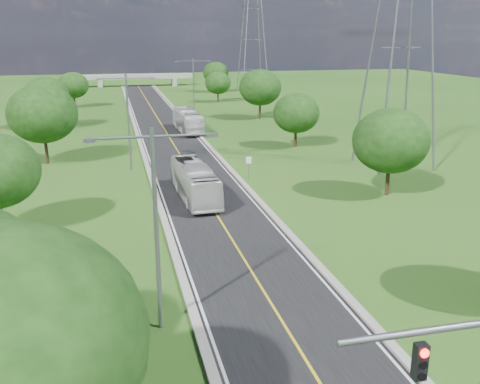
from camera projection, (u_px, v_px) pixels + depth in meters
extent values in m
plane|color=#214914|center=(171.00, 141.00, 72.60)|extent=(260.00, 260.00, 0.00)
cube|color=black|center=(166.00, 133.00, 78.18)|extent=(8.00, 150.00, 0.06)
cube|color=gray|center=(137.00, 133.00, 77.20)|extent=(0.50, 150.00, 0.22)
cube|color=gray|center=(195.00, 131.00, 79.12)|extent=(0.50, 150.00, 0.22)
cube|color=black|center=(420.00, 361.00, 14.10)|extent=(0.35, 0.28, 1.05)
cylinder|color=#FF140C|center=(425.00, 353.00, 13.85)|extent=(0.24, 0.06, 0.24)
cylinder|color=slate|center=(249.00, 168.00, 52.93)|extent=(0.08, 0.08, 2.40)
cube|color=white|center=(249.00, 160.00, 52.68)|extent=(0.55, 0.04, 0.70)
cube|color=gray|center=(100.00, 83.00, 144.60)|extent=(1.20, 3.00, 2.00)
cube|color=gray|center=(174.00, 82.00, 149.09)|extent=(1.20, 3.00, 2.00)
cube|color=gray|center=(137.00, 77.00, 146.39)|extent=(30.00, 3.00, 1.20)
cylinder|color=slate|center=(157.00, 233.00, 25.11)|extent=(0.22, 0.22, 10.00)
cylinder|color=slate|center=(120.00, 138.00, 23.48)|extent=(2.80, 0.12, 0.12)
cylinder|color=slate|center=(183.00, 135.00, 24.11)|extent=(2.80, 0.12, 0.12)
cube|color=slate|center=(89.00, 140.00, 23.20)|extent=(0.50, 0.25, 0.18)
cube|color=slate|center=(211.00, 135.00, 24.41)|extent=(0.50, 0.25, 0.18)
cylinder|color=slate|center=(128.00, 123.00, 55.85)|extent=(0.22, 0.22, 10.00)
cylinder|color=slate|center=(112.00, 79.00, 54.22)|extent=(2.80, 0.12, 0.12)
cylinder|color=slate|center=(140.00, 78.00, 54.85)|extent=(2.80, 0.12, 0.12)
cube|color=slate|center=(99.00, 79.00, 53.94)|extent=(0.50, 0.25, 0.18)
cube|color=slate|center=(152.00, 78.00, 55.16)|extent=(0.50, 0.25, 0.18)
cylinder|color=slate|center=(194.00, 89.00, 89.29)|extent=(0.22, 0.22, 10.00)
cylinder|color=slate|center=(185.00, 61.00, 87.66)|extent=(2.80, 0.12, 0.12)
cylinder|color=slate|center=(201.00, 61.00, 88.29)|extent=(2.80, 0.12, 0.12)
cube|color=slate|center=(177.00, 62.00, 87.39)|extent=(0.50, 0.25, 0.18)
cube|color=slate|center=(209.00, 61.00, 88.60)|extent=(0.50, 0.25, 0.18)
cylinder|color=black|center=(1.00, 215.00, 38.80)|extent=(0.36, 0.36, 2.70)
cylinder|color=black|center=(46.00, 149.00, 59.45)|extent=(0.36, 0.36, 3.24)
ellipsoid|color=#13330D|center=(42.00, 114.00, 58.32)|extent=(7.56, 7.56, 6.43)
cylinder|color=black|center=(49.00, 119.00, 81.41)|extent=(0.36, 0.36, 2.88)
ellipsoid|color=#13330D|center=(46.00, 96.00, 80.40)|extent=(6.72, 6.72, 5.71)
cylinder|color=black|center=(75.00, 101.00, 104.38)|extent=(0.36, 0.36, 2.52)
ellipsoid|color=#13330D|center=(73.00, 85.00, 103.50)|extent=(5.88, 5.88, 5.00)
ellipsoid|color=#13330D|center=(2.00, 347.00, 14.41)|extent=(7.98, 7.98, 6.78)
cylinder|color=black|center=(387.00, 179.00, 47.84)|extent=(0.36, 0.36, 2.88)
ellipsoid|color=#13330D|center=(391.00, 141.00, 46.84)|extent=(6.72, 6.72, 5.71)
cylinder|color=black|center=(295.00, 137.00, 68.16)|extent=(0.36, 0.36, 2.52)
ellipsoid|color=#13330D|center=(296.00, 113.00, 67.28)|extent=(5.88, 5.88, 5.00)
cylinder|color=black|center=(260.00, 110.00, 90.89)|extent=(0.36, 0.36, 3.06)
ellipsoid|color=#13330D|center=(260.00, 87.00, 89.83)|extent=(7.14, 7.14, 6.07)
cylinder|color=black|center=(218.00, 97.00, 112.79)|extent=(0.36, 0.36, 2.34)
ellipsoid|color=#13330D|center=(218.00, 83.00, 111.98)|extent=(5.46, 5.46, 4.64)
cylinder|color=black|center=(216.00, 87.00, 132.16)|extent=(0.36, 0.36, 2.70)
ellipsoid|color=#13330D|center=(216.00, 73.00, 131.22)|extent=(6.30, 6.30, 5.36)
imported|color=silver|center=(188.00, 121.00, 78.56)|extent=(3.14, 11.64, 3.22)
imported|color=silver|center=(195.00, 181.00, 46.76)|extent=(3.00, 11.06, 3.05)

